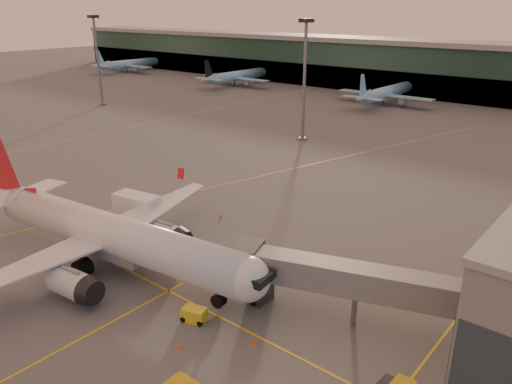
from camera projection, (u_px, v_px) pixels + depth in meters
The scene contains 14 objects.
ground at pixel (100, 295), 51.53m from camera, with size 600.00×600.00×0.00m, color #4C4F54.
taxi_markings at pixel (293, 175), 88.04m from camera, with size 100.12×173.00×0.01m.
terminal at pixel (500, 74), 150.94m from camera, with size 400.00×20.00×17.60m.
mast_west_far at pixel (97, 54), 144.77m from camera, with size 2.40×2.40×25.60m.
mast_west_near at pixel (305, 72), 105.94m from camera, with size 2.40×2.40×25.60m.
distant_aircraft_row at pixel (307, 94), 168.84m from camera, with size 225.00×34.00×13.00m.
main_airplane at pixel (107, 234), 55.41m from camera, with size 42.95×38.84×12.97m.
jet_bridge at pixel (374, 286), 44.74m from camera, with size 26.29×11.51×6.25m.
catering_truck at pixel (138, 210), 65.63m from camera, with size 6.66×3.73×4.89m.
gpu_cart at pixel (194, 315), 47.02m from camera, with size 2.59×1.97×1.34m.
cone_nose at pixel (254, 342), 43.83m from camera, with size 0.45×0.45×0.58m.
cone_tail at pixel (34, 217), 69.95m from camera, with size 0.43×0.43×0.55m.
cone_wing_left at pixel (221, 216), 70.08m from camera, with size 0.45×0.45×0.58m.
cone_fwd at pixel (181, 346), 43.32m from camera, with size 0.38×0.38×0.48m.
Camera 1 is at (40.83, -24.07, 27.99)m, focal length 35.00 mm.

